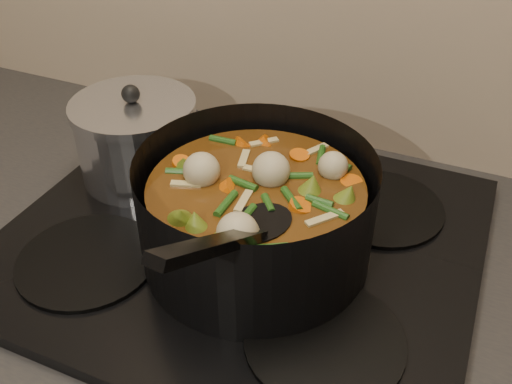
% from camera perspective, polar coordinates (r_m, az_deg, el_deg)
% --- Properties ---
extents(stovetop, '(0.62, 0.54, 0.03)m').
position_cam_1_polar(stovetop, '(0.79, -1.38, -4.65)').
color(stovetop, black).
rests_on(stovetop, counter).
extents(stockpot, '(0.36, 0.43, 0.21)m').
position_cam_1_polar(stockpot, '(0.71, -0.01, -2.22)').
color(stockpot, black).
rests_on(stockpot, stovetop).
extents(saucepan, '(0.18, 0.18, 0.15)m').
position_cam_1_polar(saucepan, '(0.88, -11.80, 5.23)').
color(saucepan, silver).
rests_on(saucepan, stovetop).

